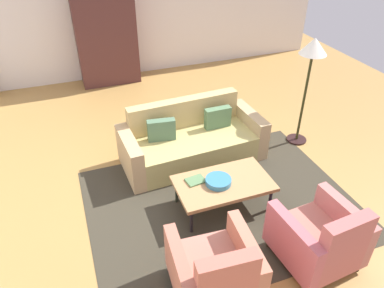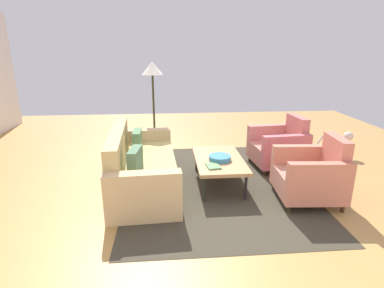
{
  "view_description": "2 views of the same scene",
  "coord_description": "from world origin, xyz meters",
  "px_view_note": "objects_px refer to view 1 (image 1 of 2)",
  "views": [
    {
      "loc": [
        -1.5,
        -3.82,
        3.37
      ],
      "look_at": [
        -0.18,
        -0.22,
        0.78
      ],
      "focal_mm": 34.51,
      "sensor_mm": 36.0,
      "label": 1
    },
    {
      "loc": [
        -4.13,
        0.13,
        1.98
      ],
      "look_at": [
        0.34,
        -0.25,
        0.56
      ],
      "focal_mm": 28.79,
      "sensor_mm": 36.0,
      "label": 2
    }
  ],
  "objects_px": {
    "couch": "(191,141)",
    "floor_lamp": "(312,57)",
    "armchair_right": "(321,241)",
    "book_stack": "(196,180)",
    "fruit_bowl": "(218,181)",
    "armchair_left": "(216,274)",
    "cabinet": "(107,41)",
    "coffee_table": "(223,184)"
  },
  "relations": [
    {
      "from": "armchair_left",
      "to": "couch",
      "type": "bearing_deg",
      "value": 79.74
    },
    {
      "from": "couch",
      "to": "floor_lamp",
      "type": "height_order",
      "value": "floor_lamp"
    },
    {
      "from": "couch",
      "to": "armchair_left",
      "type": "height_order",
      "value": "armchair_left"
    },
    {
      "from": "book_stack",
      "to": "armchair_right",
      "type": "bearing_deg",
      "value": -54.55
    },
    {
      "from": "couch",
      "to": "coffee_table",
      "type": "distance_m",
      "value": 1.19
    },
    {
      "from": "floor_lamp",
      "to": "fruit_bowl",
      "type": "bearing_deg",
      "value": -151.7
    },
    {
      "from": "coffee_table",
      "to": "cabinet",
      "type": "distance_m",
      "value": 4.48
    },
    {
      "from": "couch",
      "to": "cabinet",
      "type": "distance_m",
      "value": 3.34
    },
    {
      "from": "couch",
      "to": "armchair_right",
      "type": "relative_size",
      "value": 2.44
    },
    {
      "from": "floor_lamp",
      "to": "book_stack",
      "type": "bearing_deg",
      "value": -157.69
    },
    {
      "from": "coffee_table",
      "to": "fruit_bowl",
      "type": "distance_m",
      "value": 0.1
    },
    {
      "from": "armchair_right",
      "to": "fruit_bowl",
      "type": "relative_size",
      "value": 2.73
    },
    {
      "from": "armchair_right",
      "to": "book_stack",
      "type": "height_order",
      "value": "armchair_right"
    },
    {
      "from": "book_stack",
      "to": "armchair_left",
      "type": "bearing_deg",
      "value": -102.25
    },
    {
      "from": "armchair_left",
      "to": "floor_lamp",
      "type": "relative_size",
      "value": 0.51
    },
    {
      "from": "coffee_table",
      "to": "book_stack",
      "type": "relative_size",
      "value": 4.73
    },
    {
      "from": "armchair_right",
      "to": "cabinet",
      "type": "bearing_deg",
      "value": 98.18
    },
    {
      "from": "coffee_table",
      "to": "armchair_left",
      "type": "bearing_deg",
      "value": -117.41
    },
    {
      "from": "cabinet",
      "to": "floor_lamp",
      "type": "xyz_separation_m",
      "value": [
        2.46,
        -3.4,
        0.54
      ]
    },
    {
      "from": "coffee_table",
      "to": "armchair_left",
      "type": "xyz_separation_m",
      "value": [
        -0.6,
        -1.17,
        -0.03
      ]
    },
    {
      "from": "fruit_bowl",
      "to": "book_stack",
      "type": "distance_m",
      "value": 0.29
    },
    {
      "from": "cabinet",
      "to": "floor_lamp",
      "type": "distance_m",
      "value": 4.23
    },
    {
      "from": "coffee_table",
      "to": "cabinet",
      "type": "relative_size",
      "value": 0.67
    },
    {
      "from": "couch",
      "to": "coffee_table",
      "type": "xyz_separation_m",
      "value": [
        0.0,
        -1.19,
        0.08
      ]
    },
    {
      "from": "fruit_bowl",
      "to": "floor_lamp",
      "type": "height_order",
      "value": "floor_lamp"
    },
    {
      "from": "armchair_left",
      "to": "armchair_right",
      "type": "bearing_deg",
      "value": 4.06
    },
    {
      "from": "armchair_right",
      "to": "floor_lamp",
      "type": "bearing_deg",
      "value": 56.6
    },
    {
      "from": "coffee_table",
      "to": "armchair_right",
      "type": "relative_size",
      "value": 1.36
    },
    {
      "from": "couch",
      "to": "fruit_bowl",
      "type": "xyz_separation_m",
      "value": [
        -0.07,
        -1.19,
        0.15
      ]
    },
    {
      "from": "couch",
      "to": "armchair_left",
      "type": "xyz_separation_m",
      "value": [
        -0.6,
        -2.35,
        0.06
      ]
    },
    {
      "from": "fruit_bowl",
      "to": "floor_lamp",
      "type": "distance_m",
      "value": 2.34
    },
    {
      "from": "couch",
      "to": "fruit_bowl",
      "type": "relative_size",
      "value": 6.65
    },
    {
      "from": "couch",
      "to": "cabinet",
      "type": "xyz_separation_m",
      "value": [
        -0.66,
        3.22,
        0.61
      ]
    },
    {
      "from": "armchair_right",
      "to": "book_stack",
      "type": "bearing_deg",
      "value": 120.73
    },
    {
      "from": "coffee_table",
      "to": "armchair_left",
      "type": "distance_m",
      "value": 1.31
    },
    {
      "from": "armchair_left",
      "to": "book_stack",
      "type": "height_order",
      "value": "armchair_left"
    },
    {
      "from": "floor_lamp",
      "to": "armchair_left",
      "type": "bearing_deg",
      "value": -137.85
    },
    {
      "from": "floor_lamp",
      "to": "couch",
      "type": "bearing_deg",
      "value": 174.21
    },
    {
      "from": "armchair_left",
      "to": "coffee_table",
      "type": "bearing_deg",
      "value": 66.65
    },
    {
      "from": "fruit_bowl",
      "to": "floor_lamp",
      "type": "bearing_deg",
      "value": 28.3
    },
    {
      "from": "armchair_left",
      "to": "book_stack",
      "type": "distance_m",
      "value": 1.33
    },
    {
      "from": "couch",
      "to": "floor_lamp",
      "type": "distance_m",
      "value": 2.14
    }
  ]
}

